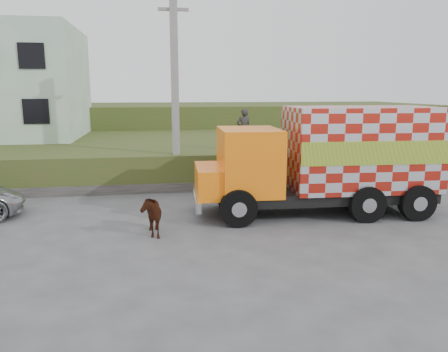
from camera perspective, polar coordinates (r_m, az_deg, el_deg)
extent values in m
plane|color=#474749|center=(14.15, -1.14, -5.72)|extent=(120.00, 120.00, 0.00)
cube|color=#31531B|center=(23.73, -4.43, 2.98)|extent=(40.00, 12.00, 1.50)
cube|color=#31531B|center=(35.56, -6.00, 6.88)|extent=(40.00, 12.00, 3.00)
cube|color=#595651|center=(18.05, -9.27, -1.50)|extent=(16.00, 0.50, 0.40)
cube|color=gray|center=(18.04, -6.41, 10.74)|extent=(0.30, 0.30, 8.00)
cube|color=gray|center=(18.30, -6.65, 20.81)|extent=(1.20, 0.12, 0.12)
cube|color=black|center=(15.16, 12.68, -2.18)|extent=(7.23, 2.59, 0.37)
cube|color=orange|center=(14.30, 3.29, 2.01)|extent=(1.98, 2.49, 2.10)
cube|color=orange|center=(14.25, -1.52, -0.58)|extent=(1.14, 2.25, 0.95)
cube|color=silver|center=(15.35, 17.38, 3.53)|extent=(4.93, 2.71, 2.73)
cube|color=yellow|center=(14.20, 19.46, 2.82)|extent=(4.83, 0.23, 0.74)
cube|color=yellow|center=(16.52, 15.59, 4.14)|extent=(4.83, 0.23, 0.74)
cube|color=silver|center=(14.36, -3.60, -3.10)|extent=(0.25, 2.42, 0.32)
cylinder|color=black|center=(13.31, 1.90, -4.22)|extent=(1.17, 0.41, 1.16)
cylinder|color=black|center=(15.64, 0.58, -1.89)|extent=(1.17, 0.41, 1.16)
cylinder|color=black|center=(14.49, 18.17, -3.52)|extent=(1.17, 0.41, 1.16)
cylinder|color=black|center=(16.64, 14.72, -1.46)|extent=(1.17, 0.41, 1.16)
cylinder|color=black|center=(15.26, 23.92, -3.20)|extent=(1.17, 0.41, 1.16)
cylinder|color=black|center=(17.32, 19.91, -1.28)|extent=(1.17, 0.41, 1.16)
imported|color=black|center=(12.78, -9.69, -4.85)|extent=(0.86, 1.54, 1.23)
imported|color=#32302D|center=(19.26, 2.61, 6.09)|extent=(0.68, 0.46, 1.82)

